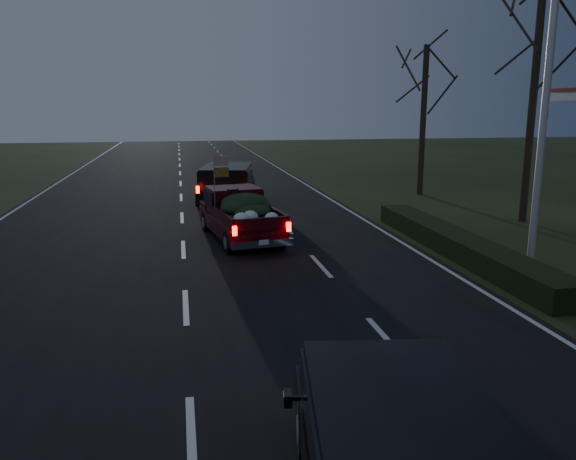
{
  "coord_description": "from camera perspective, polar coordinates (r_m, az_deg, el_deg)",
  "views": [
    {
      "loc": [
        -0.0,
        -11.54,
        4.19
      ],
      "look_at": [
        2.48,
        1.34,
        1.3
      ],
      "focal_mm": 35.0,
      "sensor_mm": 36.0,
      "label": 1
    }
  ],
  "objects": [
    {
      "name": "ground",
      "position": [
        12.27,
        -10.35,
        -7.74
      ],
      "size": [
        120.0,
        120.0,
        0.0
      ],
      "primitive_type": "plane",
      "color": "black",
      "rests_on": "ground"
    },
    {
      "name": "road_asphalt",
      "position": [
        12.27,
        -10.35,
        -7.7
      ],
      "size": [
        14.0,
        120.0,
        0.02
      ],
      "primitive_type": "cube",
      "color": "black",
      "rests_on": "ground"
    },
    {
      "name": "hedge_row",
      "position": [
        16.95,
        16.83,
        -1.38
      ],
      "size": [
        1.0,
        10.0,
        0.6
      ],
      "primitive_type": "cube",
      "color": "black",
      "rests_on": "ground"
    },
    {
      "name": "light_pole",
      "position": [
        16.59,
        25.07,
        15.77
      ],
      "size": [
        0.5,
        0.9,
        9.16
      ],
      "color": "silver",
      "rests_on": "ground"
    },
    {
      "name": "bare_tree_mid",
      "position": [
        22.46,
        24.06,
        16.91
      ],
      "size": [
        3.6,
        3.6,
        8.5
      ],
      "color": "black",
      "rests_on": "ground"
    },
    {
      "name": "bare_tree_far",
      "position": [
        28.03,
        13.74,
        14.21
      ],
      "size": [
        3.6,
        3.6,
        7.0
      ],
      "color": "black",
      "rests_on": "ground"
    },
    {
      "name": "pickup_truck",
      "position": [
        17.99,
        -4.91,
        1.84
      ],
      "size": [
        2.43,
        4.8,
        2.4
      ],
      "rotation": [
        0.0,
        0.0,
        0.16
      ],
      "color": "#3F0810",
      "rests_on": "ground"
    },
    {
      "name": "lead_suv",
      "position": [
        24.36,
        -6.18,
        4.98
      ],
      "size": [
        2.93,
        5.19,
        1.41
      ],
      "rotation": [
        0.0,
        0.0,
        -0.19
      ],
      "color": "black",
      "rests_on": "ground"
    },
    {
      "name": "rear_suv",
      "position": [
        5.83,
        11.48,
        -21.92
      ],
      "size": [
        2.39,
        4.47,
        1.22
      ],
      "rotation": [
        0.0,
        0.0,
        -0.15
      ],
      "color": "black",
      "rests_on": "ground"
    }
  ]
}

